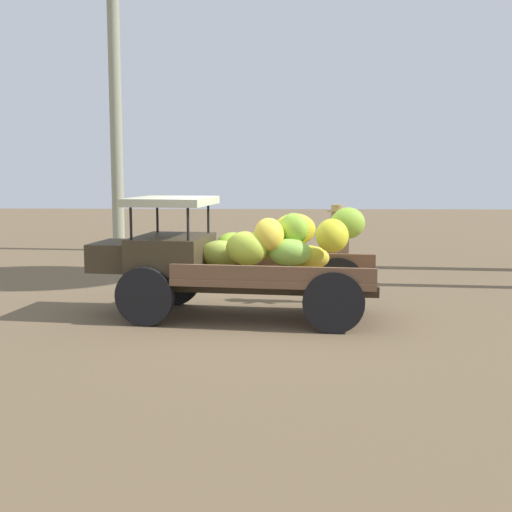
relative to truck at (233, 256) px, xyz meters
The scene contains 3 objects.
ground_plane 0.99m from the truck, 156.93° to the left, with size 60.00×60.00×0.00m, color brown.
truck is the anchor object (origin of this frame).
farmer 2.09m from the truck, 145.99° to the right, with size 0.53×0.46×1.72m.
Camera 1 is at (-0.53, 10.33, 2.30)m, focal length 46.95 mm.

